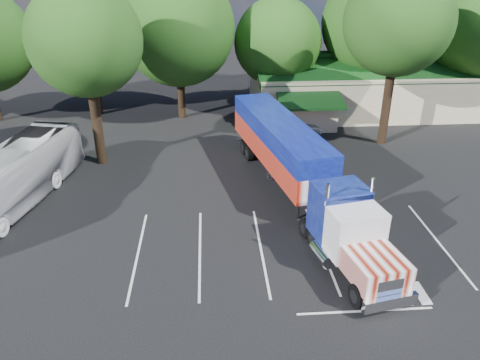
{
  "coord_description": "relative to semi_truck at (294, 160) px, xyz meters",
  "views": [
    {
      "loc": [
        -2.52,
        -26.32,
        14.04
      ],
      "look_at": [
        -0.81,
        -1.75,
        2.0
      ],
      "focal_mm": 35.0,
      "sensor_mm": 36.0,
      "label": 1
    }
  ],
  "objects": [
    {
      "name": "event_hall",
      "position": [
        11.08,
        18.0,
        -0.26
      ],
      "size": [
        24.2,
        14.12,
        5.55
      ],
      "color": "beige",
      "rests_on": "ground"
    },
    {
      "name": "tree_row_e",
      "position": [
        10.34,
        18.19,
        5.62
      ],
      "size": [
        9.6,
        9.6,
        12.9
      ],
      "color": "black",
      "rests_on": "ground"
    },
    {
      "name": "bicycle",
      "position": [
        -0.86,
        1.97,
        -2.05
      ],
      "size": [
        1.36,
        1.62,
        0.84
      ],
      "primitive_type": "imported",
      "rotation": [
        0.0,
        0.0,
        0.6
      ],
      "color": "black",
      "rests_on": "ground"
    },
    {
      "name": "tour_bus",
      "position": [
        -17.22,
        0.06,
        -0.67
      ],
      "size": [
        5.79,
        13.27,
        3.6
      ],
      "primitive_type": "imported",
      "rotation": [
        0.0,
        0.0,
        -0.22
      ],
      "color": "silver",
      "rests_on": "ground"
    },
    {
      "name": "semi_truck",
      "position": [
        0.0,
        0.0,
        0.0
      ],
      "size": [
        6.66,
        20.93,
        4.37
      ],
      "rotation": [
        0.0,
        0.0,
        0.2
      ],
      "color": "black",
      "rests_on": "ground"
    },
    {
      "name": "tree_row_d",
      "position": [
        1.34,
        17.69,
        4.11
      ],
      "size": [
        8.0,
        8.0,
        10.6
      ],
      "color": "black",
      "rests_on": "ground"
    },
    {
      "name": "tree_near_left",
      "position": [
        -13.16,
        6.19,
        6.34
      ],
      "size": [
        7.6,
        7.6,
        12.65
      ],
      "color": "black",
      "rests_on": "ground"
    },
    {
      "name": "ground",
      "position": [
        -2.66,
        0.19,
        -2.47
      ],
      "size": [
        120.0,
        120.0,
        0.0
      ],
      "primitive_type": "plane",
      "color": "black",
      "rests_on": "ground"
    },
    {
      "name": "silver_sedan",
      "position": [
        2.34,
        10.69,
        -1.86
      ],
      "size": [
        3.9,
        1.98,
        1.23
      ],
      "primitive_type": "imported",
      "rotation": [
        0.0,
        0.0,
        1.76
      ],
      "color": "#A1A4A8",
      "rests_on": "ground"
    },
    {
      "name": "woman",
      "position": [
        1.84,
        -1.17,
        -1.58
      ],
      "size": [
        0.7,
        0.78,
        1.78
      ],
      "primitive_type": "imported",
      "rotation": [
        0.0,
        0.0,
        2.12
      ],
      "color": "black",
      "rests_on": "ground"
    },
    {
      "name": "tree_row_b",
      "position": [
        -15.66,
        17.99,
        4.66
      ],
      "size": [
        8.4,
        8.4,
        11.35
      ],
      "color": "black",
      "rests_on": "ground"
    },
    {
      "name": "tree_near_right",
      "position": [
        8.84,
        8.69,
        6.99
      ],
      "size": [
        8.0,
        8.0,
        13.5
      ],
      "color": "black",
      "rests_on": "ground"
    },
    {
      "name": "tree_row_c",
      "position": [
        -7.66,
        16.39,
        5.57
      ],
      "size": [
        10.0,
        10.0,
        13.05
      ],
      "color": "black",
      "rests_on": "ground"
    }
  ]
}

